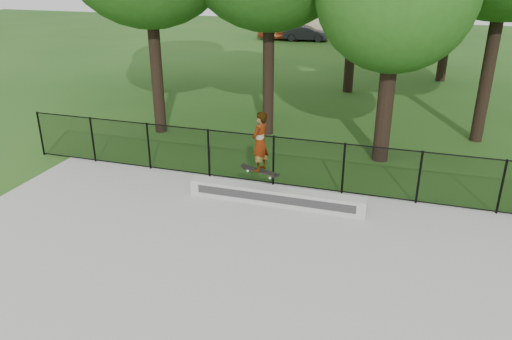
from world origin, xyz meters
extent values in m
plane|color=#1E4A14|center=(0.00, 0.00, 0.00)|extent=(100.00, 100.00, 0.00)
cube|color=#A4A49F|center=(0.00, 0.00, 0.03)|extent=(14.00, 12.00, 0.06)
cube|color=#B6B6B1|center=(0.41, 4.70, 0.28)|extent=(4.79, 0.40, 0.45)
imported|color=brown|center=(-7.17, 34.17, 0.68)|extent=(4.17, 2.18, 1.36)
imported|color=black|center=(-5.11, 34.00, 0.60)|extent=(3.44, 1.67, 1.20)
imported|color=#9CA5B1|center=(1.08, 34.95, 0.54)|extent=(3.54, 1.82, 1.08)
cube|color=black|center=(0.02, 4.52, 1.05)|extent=(0.84, 0.23, 0.14)
imported|color=#BBF4F6|center=(0.02, 4.52, 1.85)|extent=(0.50, 0.64, 1.56)
cylinder|color=black|center=(-8.00, 5.90, 0.81)|extent=(0.06, 0.06, 1.50)
cylinder|color=black|center=(-6.00, 5.90, 0.81)|extent=(0.06, 0.06, 1.50)
cylinder|color=black|center=(-4.00, 5.90, 0.81)|extent=(0.06, 0.06, 1.50)
cylinder|color=black|center=(-2.00, 5.90, 0.81)|extent=(0.06, 0.06, 1.50)
cylinder|color=black|center=(0.00, 5.90, 0.81)|extent=(0.06, 0.06, 1.50)
cylinder|color=black|center=(2.00, 5.90, 0.81)|extent=(0.06, 0.06, 1.50)
cylinder|color=black|center=(4.00, 5.90, 0.81)|extent=(0.06, 0.06, 1.50)
cylinder|color=black|center=(6.00, 5.90, 0.81)|extent=(0.06, 0.06, 1.50)
cylinder|color=black|center=(0.00, 5.90, 1.53)|extent=(16.00, 0.04, 0.04)
cylinder|color=black|center=(0.00, 5.90, 0.11)|extent=(16.00, 0.04, 0.04)
cube|color=black|center=(0.00, 5.90, 0.81)|extent=(16.00, 0.01, 1.50)
cylinder|color=black|center=(-5.50, 9.50, 2.62)|extent=(0.44, 0.44, 5.24)
cylinder|color=black|center=(-1.50, 10.50, 2.57)|extent=(0.44, 0.44, 5.15)
cylinder|color=black|center=(2.80, 9.00, 1.98)|extent=(0.44, 0.44, 3.97)
cylinder|color=black|center=(6.00, 12.00, 2.87)|extent=(0.44, 0.44, 5.74)
cylinder|color=black|center=(-8.50, 15.00, 2.42)|extent=(0.44, 0.44, 4.83)
cylinder|color=black|center=(0.50, 18.00, 2.55)|extent=(0.44, 0.44, 5.09)
cylinder|color=black|center=(5.00, 22.00, 2.30)|extent=(0.44, 0.44, 4.59)
cube|color=#C8B68C|center=(-2.00, 38.00, 2.00)|extent=(12.00, 6.00, 4.00)
camera|label=1|loc=(3.50, -6.89, 6.11)|focal=35.00mm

